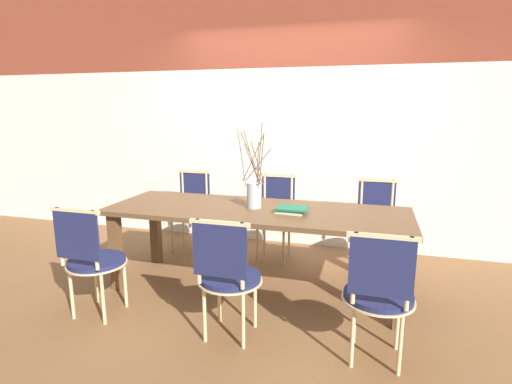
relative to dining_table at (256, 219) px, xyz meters
The scene contains 11 objects.
ground_plane 0.65m from the dining_table, ahead, with size 16.00×16.00×0.00m, color brown.
wall_rear 1.66m from the dining_table, 90.00° to the left, with size 12.00×0.06×3.20m.
dining_table is the anchor object (origin of this frame).
chair_near_leftend 1.35m from the dining_table, 142.80° to the right, with size 0.45×0.45×0.90m.
chair_near_left 0.82m from the dining_table, 87.63° to the right, with size 0.45×0.45×0.90m.
chair_near_center 1.32m from the dining_table, 38.24° to the right, with size 0.45×0.45×0.90m.
chair_far_leftend 1.31m from the dining_table, 141.54° to the left, with size 0.45×0.45×0.90m.
chair_far_left 0.82m from the dining_table, 91.80° to the left, with size 0.45×0.45×0.90m.
chair_far_center 1.30m from the dining_table, 38.79° to the left, with size 0.45×0.45×0.90m.
vase_centerpiece 0.23m from the dining_table, 126.85° to the left, with size 0.28×0.28×0.74m.
book_stack 0.34m from the dining_table, ahead, with size 0.26×0.20×0.05m.
Camera 1 is at (0.94, -3.21, 1.59)m, focal length 28.00 mm.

